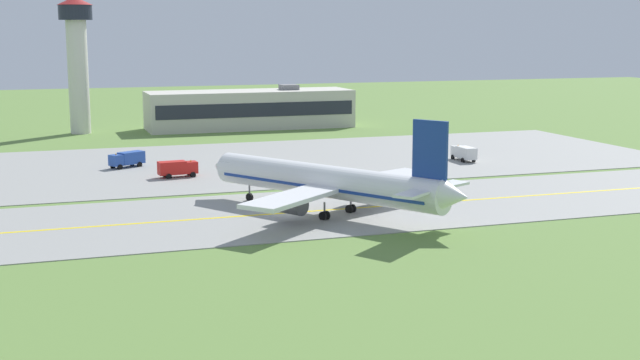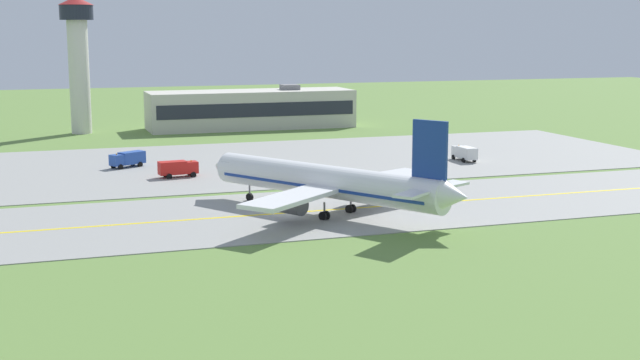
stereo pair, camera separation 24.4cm
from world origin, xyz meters
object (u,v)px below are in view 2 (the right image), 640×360
Objects in this scene: airplane_lead at (328,182)px; service_truck_catering at (464,153)px; control_tower at (78,52)px; service_truck_baggage at (178,168)px; service_truck_fuel at (128,159)px.

airplane_lead is 50.16m from service_truck_catering.
airplane_lead is 1.19× the size of control_tower.
service_truck_catering is at bearing 42.57° from airplane_lead.
airplane_lead is 5.91× the size of service_truck_catering.
service_truck_baggage is 67.62m from control_tower.
service_truck_fuel is 1.04× the size of service_truck_catering.
service_truck_fuel is at bearing -85.19° from control_tower.
service_truck_fuel is (-19.44, 45.48, -2.60)m from airplane_lead.
service_truck_catering is at bearing -11.63° from service_truck_fuel.
service_truck_catering is at bearing 0.90° from service_truck_baggage.
service_truck_baggage and service_truck_catering have the same top height.
service_truck_baggage is 0.99× the size of service_truck_fuel.
control_tower is at bearing 94.81° from service_truck_fuel.
control_tower is at bearing 99.38° from service_truck_baggage.
control_tower is at bearing 103.69° from airplane_lead.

